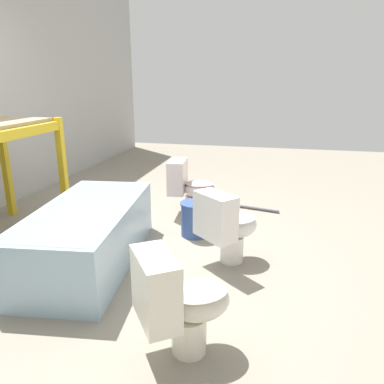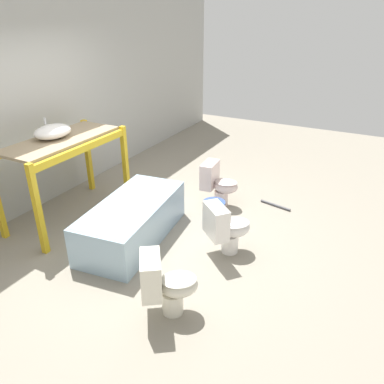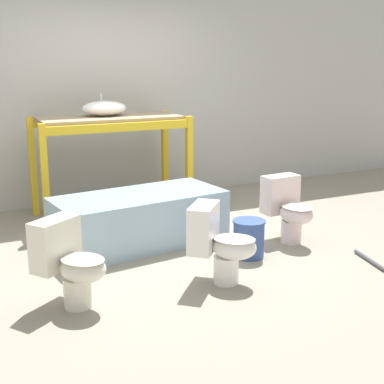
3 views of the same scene
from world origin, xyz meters
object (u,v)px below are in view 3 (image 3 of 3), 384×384
at_px(toilet_near, 219,242).
at_px(bucket_white, 249,238).
at_px(toilet_extra, 288,207).
at_px(bathtub_main, 140,215).
at_px(sink_basin, 104,108).
at_px(toilet_far, 70,261).

relative_size(toilet_near, bucket_white, 1.86).
xyz_separation_m(toilet_extra, bucket_white, (-0.58, -0.21, -0.17)).
bearing_deg(bathtub_main, toilet_near, -84.66).
bearing_deg(bathtub_main, bucket_white, -51.45).
bearing_deg(toilet_near, toilet_extra, -20.22).
height_order(sink_basin, toilet_far, sink_basin).
bearing_deg(bathtub_main, toilet_extra, -29.44).
height_order(bathtub_main, toilet_far, toilet_far).
xyz_separation_m(toilet_far, toilet_extra, (2.29, 0.50, 0.00)).
relative_size(sink_basin, toilet_extra, 0.79).
distance_m(sink_basin, toilet_near, 2.54).
relative_size(sink_basin, toilet_near, 0.79).
xyz_separation_m(bathtub_main, bucket_white, (0.78, -0.76, -0.11)).
distance_m(toilet_near, bucket_white, 0.68).
bearing_deg(bucket_white, toilet_far, -170.19).
height_order(toilet_near, toilet_far, same).
xyz_separation_m(sink_basin, toilet_near, (0.22, -2.37, -0.88)).
relative_size(bathtub_main, bucket_white, 4.93).
bearing_deg(toilet_extra, toilet_far, -172.47).
distance_m(toilet_far, bucket_white, 1.74).
bearing_deg(sink_basin, bathtub_main, -91.82).
bearing_deg(toilet_extra, bucket_white, -165.27).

